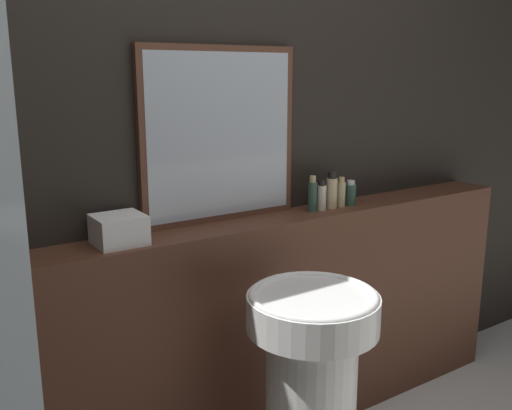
{
  "coord_description": "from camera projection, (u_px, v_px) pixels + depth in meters",
  "views": [
    {
      "loc": [
        -1.14,
        -0.59,
        1.58
      ],
      "look_at": [
        0.02,
        1.15,
        1.09
      ],
      "focal_mm": 40.0,
      "sensor_mm": 36.0,
      "label": 1
    }
  ],
  "objects": [
    {
      "name": "body_wash_bottle",
      "position": [
        341.0,
        193.0,
        2.53
      ],
      "size": [
        0.04,
        0.04,
        0.13
      ],
      "color": "#C6B284",
      "rests_on": "vanity_counter"
    },
    {
      "name": "conditioner_bottle",
      "position": [
        322.0,
        196.0,
        2.47
      ],
      "size": [
        0.04,
        0.04,
        0.13
      ],
      "color": "beige",
      "rests_on": "vanity_counter"
    },
    {
      "name": "vanity_counter",
      "position": [
        238.0,
        340.0,
        2.36
      ],
      "size": [
        2.99,
        0.22,
        1.0
      ],
      "color": "#512D1E",
      "rests_on": "ground_plane"
    },
    {
      "name": "hand_soap_bottle",
      "position": [
        350.0,
        194.0,
        2.56
      ],
      "size": [
        0.05,
        0.05,
        0.11
      ],
      "color": "#2D4C3D",
      "rests_on": "vanity_counter"
    },
    {
      "name": "wall_back",
      "position": [
        218.0,
        156.0,
        2.3
      ],
      "size": [
        8.0,
        0.06,
        2.5
      ],
      "color": "black",
      "rests_on": "ground_plane"
    },
    {
      "name": "towel_stack",
      "position": [
        119.0,
        230.0,
        1.98
      ],
      "size": [
        0.17,
        0.16,
        0.1
      ],
      "color": "white",
      "rests_on": "vanity_counter"
    },
    {
      "name": "pedestal_sink",
      "position": [
        311.0,
        391.0,
        2.0
      ],
      "size": [
        0.45,
        0.45,
        0.86
      ],
      "color": "white",
      "rests_on": "ground_plane"
    },
    {
      "name": "lotion_bottle",
      "position": [
        332.0,
        191.0,
        2.5
      ],
      "size": [
        0.05,
        0.05,
        0.16
      ],
      "color": "#C6B284",
      "rests_on": "vanity_counter"
    },
    {
      "name": "shampoo_bottle",
      "position": [
        312.0,
        195.0,
        2.44
      ],
      "size": [
        0.04,
        0.04,
        0.16
      ],
      "color": "#2D4C3D",
      "rests_on": "vanity_counter"
    },
    {
      "name": "mirror",
      "position": [
        220.0,
        135.0,
        2.23
      ],
      "size": [
        0.68,
        0.03,
        0.69
      ],
      "color": "#563323",
      "rests_on": "vanity_counter"
    }
  ]
}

